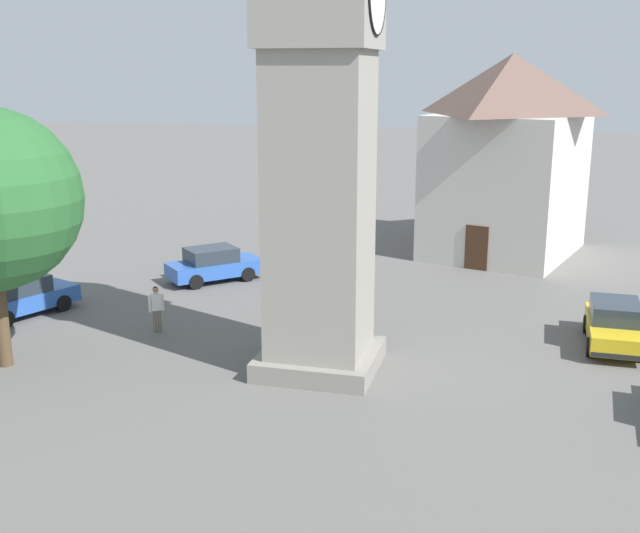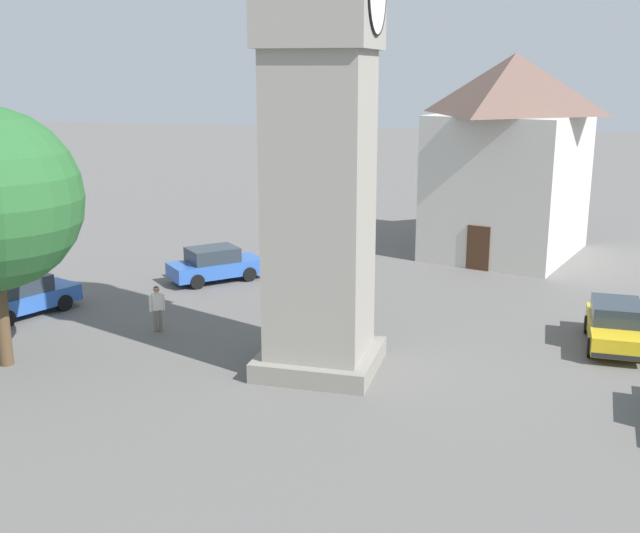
{
  "view_description": "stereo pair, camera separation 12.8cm",
  "coord_description": "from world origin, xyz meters",
  "px_view_note": "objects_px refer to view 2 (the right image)",
  "views": [
    {
      "loc": [
        22.15,
        5.83,
        9.2
      ],
      "look_at": [
        0.0,
        0.0,
        3.32
      ],
      "focal_mm": 43.49,
      "sensor_mm": 36.0,
      "label": 1
    },
    {
      "loc": [
        22.12,
        5.96,
        9.2
      ],
      "look_at": [
        0.0,
        0.0,
        3.32
      ],
      "focal_mm": 43.49,
      "sensor_mm": 36.0,
      "label": 2
    }
  ],
  "objects_px": {
    "car_silver_kerb": "(215,264)",
    "building_shop_left": "(510,154)",
    "car_blue_kerb": "(615,325)",
    "car_red_corner": "(22,296)",
    "clock_tower": "(320,19)",
    "pedestrian": "(157,305)"
  },
  "relations": [
    {
      "from": "car_silver_kerb",
      "to": "building_shop_left",
      "type": "relative_size",
      "value": 0.42
    },
    {
      "from": "car_blue_kerb",
      "to": "car_red_corner",
      "type": "xyz_separation_m",
      "value": [
        2.2,
        -21.57,
        0.0
      ]
    },
    {
      "from": "car_silver_kerb",
      "to": "car_red_corner",
      "type": "relative_size",
      "value": 0.93
    },
    {
      "from": "car_red_corner",
      "to": "building_shop_left",
      "type": "relative_size",
      "value": 0.45
    },
    {
      "from": "car_silver_kerb",
      "to": "building_shop_left",
      "type": "xyz_separation_m",
      "value": [
        -8.85,
        12.21,
        4.29
      ]
    },
    {
      "from": "car_silver_kerb",
      "to": "clock_tower",
      "type": "bearing_deg",
      "value": 39.28
    },
    {
      "from": "car_blue_kerb",
      "to": "building_shop_left",
      "type": "relative_size",
      "value": 0.42
    },
    {
      "from": "clock_tower",
      "to": "car_blue_kerb",
      "type": "relative_size",
      "value": 4.35
    },
    {
      "from": "clock_tower",
      "to": "car_blue_kerb",
      "type": "distance_m",
      "value": 14.12
    },
    {
      "from": "car_silver_kerb",
      "to": "pedestrian",
      "type": "height_order",
      "value": "pedestrian"
    },
    {
      "from": "car_red_corner",
      "to": "building_shop_left",
      "type": "distance_m",
      "value": 23.62
    },
    {
      "from": "clock_tower",
      "to": "building_shop_left",
      "type": "bearing_deg",
      "value": 164.06
    },
    {
      "from": "car_red_corner",
      "to": "building_shop_left",
      "type": "bearing_deg",
      "value": 131.27
    },
    {
      "from": "pedestrian",
      "to": "car_red_corner",
      "type": "bearing_deg",
      "value": -94.29
    },
    {
      "from": "car_silver_kerb",
      "to": "building_shop_left",
      "type": "distance_m",
      "value": 15.68
    },
    {
      "from": "clock_tower",
      "to": "car_blue_kerb",
      "type": "height_order",
      "value": "clock_tower"
    },
    {
      "from": "car_silver_kerb",
      "to": "car_red_corner",
      "type": "bearing_deg",
      "value": -39.01
    },
    {
      "from": "clock_tower",
      "to": "car_silver_kerb",
      "type": "xyz_separation_m",
      "value": [
        -8.78,
        -7.18,
        -9.77
      ]
    },
    {
      "from": "clock_tower",
      "to": "pedestrian",
      "type": "height_order",
      "value": "clock_tower"
    },
    {
      "from": "car_blue_kerb",
      "to": "clock_tower",
      "type": "bearing_deg",
      "value": -63.77
    },
    {
      "from": "clock_tower",
      "to": "car_silver_kerb",
      "type": "relative_size",
      "value": 4.39
    },
    {
      "from": "building_shop_left",
      "to": "car_silver_kerb",
      "type": "bearing_deg",
      "value": -54.08
    }
  ]
}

